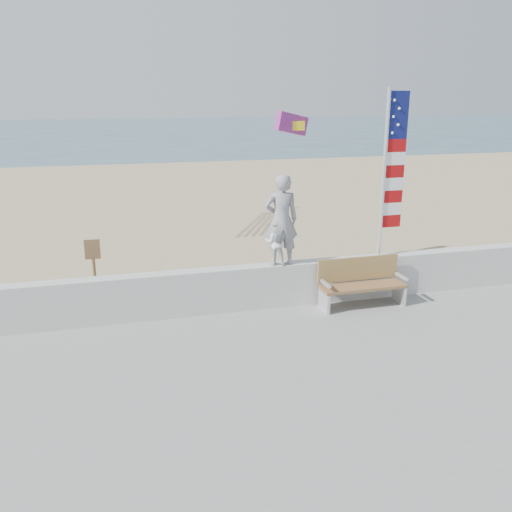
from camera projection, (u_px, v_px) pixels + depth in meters
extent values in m
plane|color=#325364|center=(272.00, 359.00, 9.41)|extent=(220.00, 220.00, 0.00)
cube|color=tan|center=(193.00, 235.00, 17.73)|extent=(90.00, 40.00, 0.08)
cube|color=beige|center=(244.00, 288.00, 11.08)|extent=(30.00, 0.35, 0.90)
imported|color=gray|center=(281.00, 220.00, 10.89)|extent=(0.72, 0.52, 1.86)
imported|color=silver|center=(276.00, 242.00, 10.99)|extent=(0.56, 0.50, 0.94)
cube|color=olive|center=(363.00, 287.00, 11.18)|extent=(1.80, 0.50, 0.06)
cube|color=#9C7A44|center=(358.00, 268.00, 11.34)|extent=(1.80, 0.05, 0.50)
cube|color=silver|center=(324.00, 301.00, 11.04)|extent=(0.06, 0.50, 0.40)
cube|color=silver|center=(326.00, 284.00, 10.88)|extent=(0.06, 0.45, 0.05)
cube|color=silver|center=(399.00, 294.00, 11.46)|extent=(0.06, 0.50, 0.40)
cube|color=white|center=(402.00, 277.00, 11.30)|extent=(0.06, 0.45, 0.05)
cylinder|color=white|center=(384.00, 175.00, 11.22)|extent=(0.08, 0.08, 3.50)
cube|color=#0F1451|center=(399.00, 115.00, 10.94)|extent=(0.44, 0.02, 0.95)
cube|color=#9E0A0C|center=(391.00, 221.00, 11.56)|extent=(0.44, 0.02, 0.26)
cube|color=white|center=(392.00, 209.00, 11.48)|extent=(0.44, 0.02, 0.26)
cube|color=#9E0A0C|center=(393.00, 197.00, 11.41)|extent=(0.44, 0.02, 0.26)
cube|color=white|center=(394.00, 184.00, 11.33)|extent=(0.44, 0.02, 0.26)
cube|color=#9E0A0C|center=(394.00, 171.00, 11.26)|extent=(0.44, 0.02, 0.26)
cube|color=white|center=(395.00, 159.00, 11.18)|extent=(0.44, 0.02, 0.26)
cube|color=#9E0A0C|center=(396.00, 146.00, 11.11)|extent=(0.44, 0.02, 0.26)
sphere|color=white|center=(392.00, 133.00, 10.99)|extent=(0.06, 0.06, 0.06)
sphere|color=white|center=(398.00, 125.00, 10.98)|extent=(0.06, 0.06, 0.06)
sphere|color=white|center=(393.00, 117.00, 10.90)|extent=(0.06, 0.06, 0.06)
sphere|color=white|center=(399.00, 108.00, 10.89)|extent=(0.06, 0.06, 0.06)
sphere|color=white|center=(395.00, 100.00, 10.81)|extent=(0.06, 0.06, 0.06)
cube|color=red|center=(291.00, 124.00, 12.83)|extent=(0.89, 0.44, 0.59)
cube|color=yellow|center=(297.00, 126.00, 12.88)|extent=(0.31, 0.23, 0.22)
cylinder|color=brown|center=(95.00, 278.00, 11.49)|extent=(0.07, 0.07, 1.20)
cube|color=brown|center=(92.00, 249.00, 11.29)|extent=(0.32, 0.03, 0.42)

